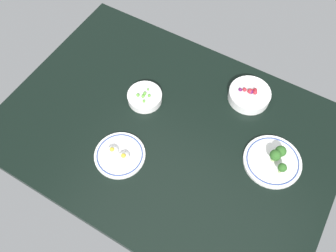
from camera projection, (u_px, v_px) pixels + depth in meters
dining_table at (168, 131)px, 144.76cm from camera, size 135.42×95.25×4.00cm
bowl_berries at (249, 95)px, 148.50cm from camera, size 17.77×17.77×6.55cm
bowl_peas at (145, 97)px, 148.43cm from camera, size 14.82×14.82×5.17cm
plate_broccoli at (274, 160)px, 133.89cm from camera, size 22.42×22.42×7.82cm
plate_eggs at (120, 155)px, 135.85cm from camera, size 19.99×19.99×4.52cm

